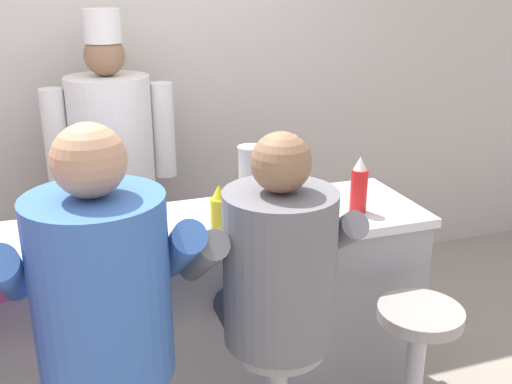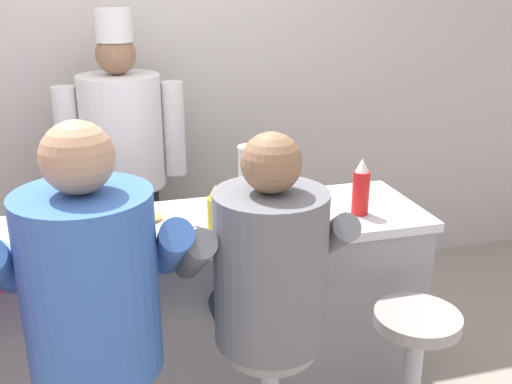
{
  "view_description": "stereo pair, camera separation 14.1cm",
  "coord_description": "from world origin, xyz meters",
  "px_view_note": "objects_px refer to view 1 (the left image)",
  "views": [
    {
      "loc": [
        -0.37,
        -1.96,
        1.92
      ],
      "look_at": [
        0.39,
        0.26,
        1.07
      ],
      "focal_mm": 42.0,
      "sensor_mm": 36.0,
      "label": 1
    },
    {
      "loc": [
        -0.24,
        -2.0,
        1.92
      ],
      "look_at": [
        0.39,
        0.26,
        1.07
      ],
      "focal_mm": 42.0,
      "sensor_mm": 36.0,
      "label": 2
    }
  ],
  "objects_px": {
    "breakfast_plate": "(148,224)",
    "cook_in_whites_near": "(113,161)",
    "hot_sauce_bottle_orange": "(249,213)",
    "empty_stool_round": "(416,360)",
    "diner_seated_grey": "(276,277)",
    "ketchup_bottle_red": "(359,186)",
    "mustard_bottle_yellow": "(219,215)",
    "diner_seated_blue": "(102,295)",
    "coffee_mug_white": "(186,236)",
    "water_pitcher_clear": "(257,187)",
    "cup_stack_steel": "(251,184)"
  },
  "relations": [
    {
      "from": "breakfast_plate",
      "to": "cook_in_whites_near",
      "type": "distance_m",
      "value": 0.94
    },
    {
      "from": "hot_sauce_bottle_orange",
      "to": "empty_stool_round",
      "type": "relative_size",
      "value": 0.2
    },
    {
      "from": "empty_stool_round",
      "to": "diner_seated_grey",
      "type": "bearing_deg",
      "value": 176.82
    },
    {
      "from": "ketchup_bottle_red",
      "to": "breakfast_plate",
      "type": "xyz_separation_m",
      "value": [
        -0.89,
        0.12,
        -0.1
      ]
    },
    {
      "from": "mustard_bottle_yellow",
      "to": "diner_seated_grey",
      "type": "xyz_separation_m",
      "value": [
        0.11,
        -0.31,
        -0.13
      ]
    },
    {
      "from": "breakfast_plate",
      "to": "empty_stool_round",
      "type": "bearing_deg",
      "value": -31.13
    },
    {
      "from": "mustard_bottle_yellow",
      "to": "breakfast_plate",
      "type": "relative_size",
      "value": 0.85
    },
    {
      "from": "diner_seated_blue",
      "to": "coffee_mug_white",
      "type": "bearing_deg",
      "value": 41.6
    },
    {
      "from": "mustard_bottle_yellow",
      "to": "empty_stool_round",
      "type": "relative_size",
      "value": 0.32
    },
    {
      "from": "breakfast_plate",
      "to": "coffee_mug_white",
      "type": "xyz_separation_m",
      "value": [
        0.11,
        -0.23,
        0.03
      ]
    },
    {
      "from": "water_pitcher_clear",
      "to": "cook_in_whites_near",
      "type": "relative_size",
      "value": 0.1
    },
    {
      "from": "cup_stack_steel",
      "to": "cook_in_whites_near",
      "type": "bearing_deg",
      "value": 114.65
    },
    {
      "from": "cup_stack_steel",
      "to": "diner_seated_grey",
      "type": "distance_m",
      "value": 0.52
    },
    {
      "from": "diner_seated_grey",
      "to": "empty_stool_round",
      "type": "relative_size",
      "value": 2.06
    },
    {
      "from": "ketchup_bottle_red",
      "to": "cook_in_whites_near",
      "type": "height_order",
      "value": "cook_in_whites_near"
    },
    {
      "from": "diner_seated_grey",
      "to": "cup_stack_steel",
      "type": "bearing_deg",
      "value": 81.96
    },
    {
      "from": "ketchup_bottle_red",
      "to": "mustard_bottle_yellow",
      "type": "distance_m",
      "value": 0.66
    },
    {
      "from": "coffee_mug_white",
      "to": "cup_stack_steel",
      "type": "height_order",
      "value": "cup_stack_steel"
    },
    {
      "from": "cup_stack_steel",
      "to": "diner_seated_grey",
      "type": "bearing_deg",
      "value": -98.04
    },
    {
      "from": "cup_stack_steel",
      "to": "diner_seated_grey",
      "type": "height_order",
      "value": "diner_seated_grey"
    },
    {
      "from": "mustard_bottle_yellow",
      "to": "water_pitcher_clear",
      "type": "xyz_separation_m",
      "value": [
        0.26,
        0.3,
        -0.01
      ]
    },
    {
      "from": "empty_stool_round",
      "to": "cook_in_whites_near",
      "type": "height_order",
      "value": "cook_in_whites_near"
    },
    {
      "from": "cup_stack_steel",
      "to": "empty_stool_round",
      "type": "xyz_separation_m",
      "value": [
        0.52,
        -0.51,
        -0.64
      ]
    },
    {
      "from": "hot_sauce_bottle_orange",
      "to": "diner_seated_blue",
      "type": "bearing_deg",
      "value": -147.78
    },
    {
      "from": "ketchup_bottle_red",
      "to": "mustard_bottle_yellow",
      "type": "height_order",
      "value": "ketchup_bottle_red"
    },
    {
      "from": "mustard_bottle_yellow",
      "to": "breakfast_plate",
      "type": "distance_m",
      "value": 0.34
    },
    {
      "from": "hot_sauce_bottle_orange",
      "to": "empty_stool_round",
      "type": "height_order",
      "value": "hot_sauce_bottle_orange"
    },
    {
      "from": "ketchup_bottle_red",
      "to": "diner_seated_grey",
      "type": "distance_m",
      "value": 0.69
    },
    {
      "from": "diner_seated_grey",
      "to": "breakfast_plate",
      "type": "bearing_deg",
      "value": 123.36
    },
    {
      "from": "diner_seated_grey",
      "to": "cook_in_whites_near",
      "type": "relative_size",
      "value": 0.82
    },
    {
      "from": "empty_stool_round",
      "to": "water_pitcher_clear",
      "type": "bearing_deg",
      "value": 124.49
    },
    {
      "from": "ketchup_bottle_red",
      "to": "coffee_mug_white",
      "type": "xyz_separation_m",
      "value": [
        -0.79,
        -0.11,
        -0.07
      ]
    },
    {
      "from": "coffee_mug_white",
      "to": "mustard_bottle_yellow",
      "type": "bearing_deg",
      "value": 2.06
    },
    {
      "from": "water_pitcher_clear",
      "to": "diner_seated_blue",
      "type": "distance_m",
      "value": 0.96
    },
    {
      "from": "hot_sauce_bottle_orange",
      "to": "cup_stack_steel",
      "type": "height_order",
      "value": "cup_stack_steel"
    },
    {
      "from": "ketchup_bottle_red",
      "to": "water_pitcher_clear",
      "type": "relative_size",
      "value": 1.35
    },
    {
      "from": "hot_sauce_bottle_orange",
      "to": "water_pitcher_clear",
      "type": "relative_size",
      "value": 0.76
    },
    {
      "from": "mustard_bottle_yellow",
      "to": "coffee_mug_white",
      "type": "distance_m",
      "value": 0.15
    },
    {
      "from": "mustard_bottle_yellow",
      "to": "empty_stool_round",
      "type": "bearing_deg",
      "value": -26.23
    },
    {
      "from": "hot_sauce_bottle_orange",
      "to": "empty_stool_round",
      "type": "xyz_separation_m",
      "value": [
        0.56,
        -0.43,
        -0.55
      ]
    },
    {
      "from": "coffee_mug_white",
      "to": "cook_in_whites_near",
      "type": "relative_size",
      "value": 0.07
    },
    {
      "from": "breakfast_plate",
      "to": "cup_stack_steel",
      "type": "xyz_separation_m",
      "value": [
        0.42,
        -0.06,
        0.15
      ]
    },
    {
      "from": "ketchup_bottle_red",
      "to": "diner_seated_blue",
      "type": "height_order",
      "value": "diner_seated_blue"
    },
    {
      "from": "diner_seated_blue",
      "to": "water_pitcher_clear",
      "type": "bearing_deg",
      "value": 39.77
    },
    {
      "from": "mustard_bottle_yellow",
      "to": "empty_stool_round",
      "type": "height_order",
      "value": "mustard_bottle_yellow"
    },
    {
      "from": "hot_sauce_bottle_orange",
      "to": "breakfast_plate",
      "type": "xyz_separation_m",
      "value": [
        -0.39,
        0.14,
        -0.05
      ]
    },
    {
      "from": "breakfast_plate",
      "to": "diner_seated_blue",
      "type": "height_order",
      "value": "diner_seated_blue"
    },
    {
      "from": "coffee_mug_white",
      "to": "empty_stool_round",
      "type": "xyz_separation_m",
      "value": [
        0.84,
        -0.34,
        -0.52
      ]
    },
    {
      "from": "empty_stool_round",
      "to": "cook_in_whites_near",
      "type": "bearing_deg",
      "value": 123.02
    },
    {
      "from": "breakfast_plate",
      "to": "cup_stack_steel",
      "type": "height_order",
      "value": "cup_stack_steel"
    }
  ]
}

